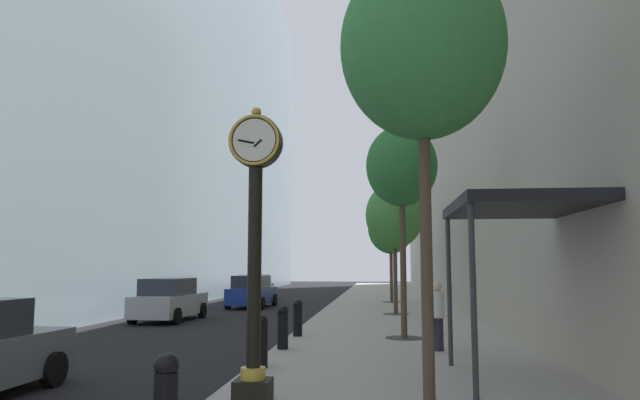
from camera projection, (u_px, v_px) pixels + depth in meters
The scene contains 18 objects.
ground_plane at pixel (323, 312), 28.33m from camera, with size 110.00×110.00×0.00m, color black.
sidewalk_right at pixel (390, 306), 30.98m from camera, with size 6.54×80.00×0.14m, color #9E998E.
building_block_left at pixel (116, 35), 34.34m from camera, with size 9.00×80.00×31.58m.
building_block_right at pixel (528, 23), 31.94m from camera, with size 9.00×80.00×30.99m.
street_clock at pixel (255, 236), 9.16m from camera, with size 0.84×0.55×4.64m.
bollard_second at pixel (166, 399), 6.62m from camera, with size 0.29×0.29×1.09m.
bollard_fourth at pixel (261, 339), 11.99m from camera, with size 0.29×0.29×1.09m.
bollard_fifth at pixel (283, 326), 14.68m from camera, with size 0.29×0.29×1.09m.
bollard_sixth at pixel (298, 317), 17.37m from camera, with size 0.29×0.29×1.09m.
street_tree_near at pixel (422, 48), 9.02m from camera, with size 2.55×2.55×6.95m.
street_tree_mid_near at pixel (402, 167), 17.36m from camera, with size 2.12×2.12×6.28m.
street_tree_mid_far at pixel (394, 216), 25.67m from camera, with size 2.55×2.55×5.79m.
street_tree_far at pixel (391, 228), 34.06m from camera, with size 2.68×2.68×5.87m.
pedestrian_walking at pixel (437, 314), 14.42m from camera, with size 0.50×0.41×1.70m.
storefront_awning at pixel (516, 209), 10.87m from camera, with size 2.40×3.60×3.30m.
car_white_mid at pixel (255, 287), 38.52m from camera, with size 2.05×4.27×1.65m.
car_blue_far at pixel (252, 292), 31.29m from camera, with size 2.15×4.50×1.71m.
car_silver_trailing at pixel (169, 300), 23.71m from camera, with size 2.07×4.50×1.72m.
Camera 1 is at (2.73, -1.63, 2.22)m, focal length 32.61 mm.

